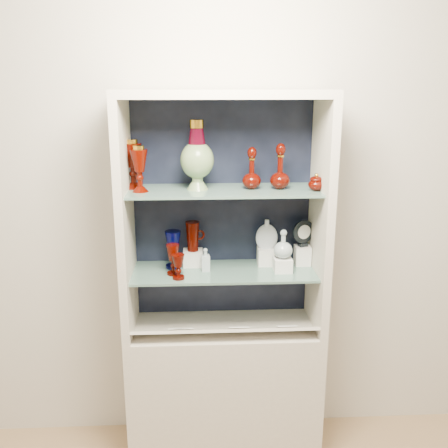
{
  "coord_description": "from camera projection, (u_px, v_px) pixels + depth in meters",
  "views": [
    {
      "loc": [
        -0.12,
        -0.83,
        1.95
      ],
      "look_at": [
        0.0,
        1.53,
        1.3
      ],
      "focal_mm": 40.0,
      "sensor_mm": 36.0,
      "label": 1
    }
  ],
  "objects": [
    {
      "name": "ruby_decanter_a",
      "position": [
        280.0,
        164.0,
        2.41
      ],
      "size": [
        0.13,
        0.13,
        0.25
      ],
      "primitive_type": null,
      "rotation": [
        0.0,
        0.0,
        0.43
      ],
      "color": "#460700",
      "rests_on": "shelf_upper"
    },
    {
      "name": "label_card_3",
      "position": [
        183.0,
        329.0,
        2.47
      ],
      "size": [
        0.1,
        0.06,
        0.03
      ],
      "primitive_type": "cube",
      "rotation": [
        -0.44,
        0.0,
        0.0
      ],
      "color": "white",
      "rests_on": "label_ledge"
    },
    {
      "name": "flat_flask",
      "position": [
        267.0,
        234.0,
        2.58
      ],
      "size": [
        0.12,
        0.06,
        0.16
      ],
      "primitive_type": null,
      "rotation": [
        0.0,
        0.0,
        -0.09
      ],
      "color": "silver",
      "rests_on": "riser_flat_flask"
    },
    {
      "name": "label_ledge",
      "position": [
        225.0,
        330.0,
        2.49
      ],
      "size": [
        0.92,
        0.17,
        0.09
      ],
      "primitive_type": "cube",
      "rotation": [
        -0.44,
        0.0,
        0.0
      ],
      "color": "beige",
      "rests_on": "cabinet_base"
    },
    {
      "name": "ruby_decanter_b",
      "position": [
        252.0,
        167.0,
        2.41
      ],
      "size": [
        0.12,
        0.12,
        0.22
      ],
      "primitive_type": null,
      "rotation": [
        0.0,
        0.0,
        -0.38
      ],
      "color": "#460700",
      "rests_on": "shelf_upper"
    },
    {
      "name": "ruby_goblet_tall",
      "position": [
        173.0,
        260.0,
        2.46
      ],
      "size": [
        0.07,
        0.07,
        0.15
      ],
      "primitive_type": null,
      "rotation": [
        0.0,
        0.0,
        -0.06
      ],
      "color": "#4B0800",
      "rests_on": "shelf_lower"
    },
    {
      "name": "clear_round_decanter",
      "position": [
        283.0,
        245.0,
        2.49
      ],
      "size": [
        0.11,
        0.11,
        0.14
      ],
      "primitive_type": null,
      "rotation": [
        0.0,
        0.0,
        0.18
      ],
      "color": "#9AACB1",
      "rests_on": "riser_clear_round_decanter"
    },
    {
      "name": "enamel_urn",
      "position": [
        197.0,
        155.0,
        2.38
      ],
      "size": [
        0.2,
        0.2,
        0.33
      ],
      "primitive_type": null,
      "rotation": [
        0.0,
        0.0,
        0.31
      ],
      "color": "#07471A",
      "rests_on": "shelf_upper"
    },
    {
      "name": "cabinet_back_panel",
      "position": [
        222.0,
        210.0,
        2.63
      ],
      "size": [
        0.98,
        0.02,
        1.15
      ],
      "primitive_type": "cube",
      "color": "black",
      "rests_on": "cabinet_base"
    },
    {
      "name": "cobalt_goblet",
      "position": [
        173.0,
        249.0,
        2.55
      ],
      "size": [
        0.11,
        0.11,
        0.19
      ],
      "primitive_type": null,
      "rotation": [
        0.0,
        0.0,
        0.39
      ],
      "color": "#02043C",
      "rests_on": "shelf_lower"
    },
    {
      "name": "pedestal_lamp_right",
      "position": [
        139.0,
        169.0,
        2.34
      ],
      "size": [
        0.1,
        0.1,
        0.22
      ],
      "primitive_type": null,
      "rotation": [
        0.0,
        0.0,
        -0.27
      ],
      "color": "#4B0800",
      "rests_on": "shelf_upper"
    },
    {
      "name": "riser_flat_flask",
      "position": [
        266.0,
        256.0,
        2.61
      ],
      "size": [
        0.09,
        0.09,
        0.09
      ],
      "primitive_type": "cube",
      "color": "silver",
      "rests_on": "shelf_lower"
    },
    {
      "name": "cameo_medallion",
      "position": [
        303.0,
        233.0,
        2.58
      ],
      "size": [
        0.13,
        0.09,
        0.15
      ],
      "primitive_type": null,
      "rotation": [
        0.0,
        0.0,
        0.37
      ],
      "color": "black",
      "rests_on": "riser_cameo_medallion"
    },
    {
      "name": "riser_ruby_pitcher",
      "position": [
        193.0,
        258.0,
        2.6
      ],
      "size": [
        0.1,
        0.1,
        0.08
      ],
      "primitive_type": "cube",
      "color": "silver",
      "rests_on": "shelf_lower"
    },
    {
      "name": "lidded_bowl",
      "position": [
        316.0,
        182.0,
        2.38
      ],
      "size": [
        0.1,
        0.1,
        0.09
      ],
      "primitive_type": null,
      "rotation": [
        0.0,
        0.0,
        -0.39
      ],
      "color": "#460700",
      "rests_on": "shelf_upper"
    },
    {
      "name": "riser_cameo_medallion",
      "position": [
        302.0,
        255.0,
        2.61
      ],
      "size": [
        0.08,
        0.08,
        0.1
      ],
      "primitive_type": "cube",
      "color": "silver",
      "rests_on": "shelf_lower"
    },
    {
      "name": "wall_back",
      "position": [
        222.0,
        195.0,
        2.64
      ],
      "size": [
        3.5,
        0.02,
        2.8
      ],
      "primitive_type": "cube",
      "color": "beige",
      "rests_on": "ground"
    },
    {
      "name": "cabinet_top_cap",
      "position": [
        224.0,
        94.0,
        2.29
      ],
      "size": [
        1.0,
        0.4,
        0.04
      ],
      "primitive_type": "cube",
      "color": "beige",
      "rests_on": "cabinet_side_left"
    },
    {
      "name": "label_card_0",
      "position": [
        179.0,
        329.0,
        2.47
      ],
      "size": [
        0.1,
        0.06,
        0.03
      ],
      "primitive_type": "cube",
      "rotation": [
        -0.44,
        0.0,
        0.0
      ],
      "color": "white",
      "rests_on": "label_ledge"
    },
    {
      "name": "cabinet_base",
      "position": [
        224.0,
        388.0,
        2.7
      ],
      "size": [
        1.0,
        0.4,
        0.75
      ],
      "primitive_type": "cube",
      "color": "beige",
      "rests_on": "ground"
    },
    {
      "name": "label_card_2",
      "position": [
        286.0,
        326.0,
        2.5
      ],
      "size": [
        0.1,
        0.06,
        0.03
      ],
      "primitive_type": "cube",
      "rotation": [
        -0.44,
        0.0,
        0.0
      ],
      "color": "white",
      "rests_on": "label_ledge"
    },
    {
      "name": "ruby_pitcher",
      "position": [
        193.0,
        236.0,
        2.57
      ],
      "size": [
        0.12,
        0.07,
        0.15
      ],
      "primitive_type": null,
      "rotation": [
        0.0,
        0.0,
        -0.01
      ],
      "color": "#4B0800",
      "rests_on": "riser_ruby_pitcher"
    },
    {
      "name": "shelf_lower",
      "position": [
        224.0,
        271.0,
        2.54
      ],
      "size": [
        0.92,
        0.34,
        0.01
      ],
      "primitive_type": "cube",
      "color": "slate",
      "rests_on": "cabinet_side_left"
    },
    {
      "name": "cabinet_side_right",
      "position": [
        321.0,
        218.0,
        2.47
      ],
      "size": [
        0.04,
        0.4,
        1.15
      ],
      "primitive_type": "cube",
      "color": "beige",
      "rests_on": "cabinet_base"
    },
    {
      "name": "shelf_upper",
      "position": [
        224.0,
        191.0,
        2.43
      ],
      "size": [
        0.92,
        0.34,
        0.01
      ],
      "primitive_type": "cube",
      "color": "slate",
      "rests_on": "cabinet_side_left"
    },
    {
      "name": "riser_clear_round_decanter",
      "position": [
        283.0,
        265.0,
        2.52
      ],
      "size": [
        0.09,
        0.09,
        0.07
      ],
      "primitive_type": "cube",
      "color": "silver",
      "rests_on": "shelf_lower"
    },
    {
      "name": "clear_square_bottle",
      "position": [
        206.0,
        260.0,
        2.52
      ],
      "size": [
        0.05,
        0.05,
        0.12
      ],
      "primitive_type": null,
      "rotation": [
        0.0,
        0.0,
        0.1
      ],
      "color": "#9AACB1",
      "rests_on": "shelf_lower"
    },
    {
      "name": "cabinet_side_left",
      "position": [
        126.0,
        220.0,
        2.42
      ],
      "size": [
        0.04,
        0.4,
        1.15
      ],
      "primitive_type": "cube",
      "color": "beige",
      "rests_on": "cabinet_base"
    },
    {
      "name": "pedestal_lamp_left",
      "position": [
        133.0,
        164.0,
        2.42
      ],
      "size": [
        0.11,
        0.11,
        0.24
      ],
      "primitive_type": null,
      "rotation": [
        0.0,
        0.0,
        -0.26
      ],
      "color": "#4B0800",
      "rests_on": "shelf_upper"
    },
    {
      "name": "label_card_1",
      "position": [
        239.0,
        327.0,
        2.49
      ],
      "size": [
        0.1,
        0.06,
        0.03
      ],
      "primitive_type": "cube",
      "rotation": [
        -0.44,
        0.0,
        0.0
      ],
      "color": "white",
      "rests_on": "label_ledge"
    },
    {
      "name": "ruby_goblet_small",
      "position": [
        178.0,
        267.0,
        2.41
      ],
      "size": [
        0.08,
        0.08,
        0.12
      ],
      "primitive_type": null,
      "rotation": [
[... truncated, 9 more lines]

